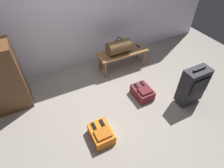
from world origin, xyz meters
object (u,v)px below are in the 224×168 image
object	(u,v)px
cell_phone	(138,46)
side_cabinet	(2,79)
suitcase_upright_charcoal	(193,85)
bench	(123,54)
backpack_maroon	(142,92)
duffel_bag_brown	(119,47)
backpack_orange	(101,134)

from	to	relation	value
cell_phone	side_cabinet	distance (m)	2.49
suitcase_upright_charcoal	bench	bearing A→B (deg)	111.95
side_cabinet	backpack_maroon	bearing A→B (deg)	-22.18
bench	duffel_bag_brown	world-z (taller)	duffel_bag_brown
bench	backpack_maroon	distance (m)	0.92
suitcase_upright_charcoal	side_cabinet	world-z (taller)	side_cabinet
cell_phone	side_cabinet	size ratio (longest dim) A/B	0.13
bench	side_cabinet	distance (m)	2.12
bench	duffel_bag_brown	bearing A→B (deg)	180.00
bench	side_cabinet	bearing A→B (deg)	-178.16
bench	suitcase_upright_charcoal	distance (m)	1.44
backpack_orange	side_cabinet	distance (m)	1.69
backpack_orange	suitcase_upright_charcoal	bearing A→B (deg)	-0.58
cell_phone	backpack_orange	world-z (taller)	cell_phone
backpack_orange	side_cabinet	xyz separation A→B (m)	(-1.05, 1.25, 0.46)
bench	backpack_maroon	bearing A→B (deg)	-95.82
cell_phone	suitcase_upright_charcoal	world-z (taller)	suitcase_upright_charcoal
backpack_maroon	side_cabinet	xyz separation A→B (m)	(-2.02, 0.82, 0.46)
bench	suitcase_upright_charcoal	size ratio (longest dim) A/B	1.41
cell_phone	backpack_orange	distance (m)	1.99
backpack_orange	cell_phone	bearing A→B (deg)	43.01
duffel_bag_brown	side_cabinet	size ratio (longest dim) A/B	0.40
suitcase_upright_charcoal	backpack_maroon	bearing A→B (deg)	144.92
bench	duffel_bag_brown	distance (m)	0.21
cell_phone	suitcase_upright_charcoal	xyz separation A→B (m)	(0.16, -1.36, -0.02)
cell_phone	bench	bearing A→B (deg)	-176.06
suitcase_upright_charcoal	duffel_bag_brown	bearing A→B (deg)	115.40
duffel_bag_brown	suitcase_upright_charcoal	distance (m)	1.48
duffel_bag_brown	suitcase_upright_charcoal	xyz separation A→B (m)	(0.63, -1.33, -0.15)
bench	duffel_bag_brown	size ratio (longest dim) A/B	2.27
side_cabinet	cell_phone	bearing A→B (deg)	2.16
backpack_orange	backpack_maroon	xyz separation A→B (m)	(0.97, 0.42, 0.00)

